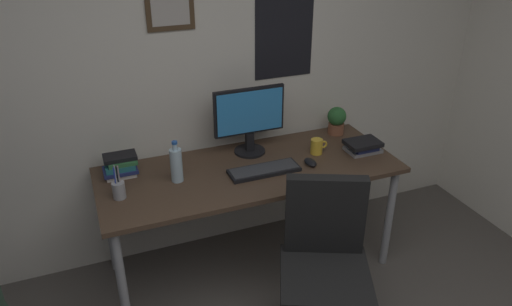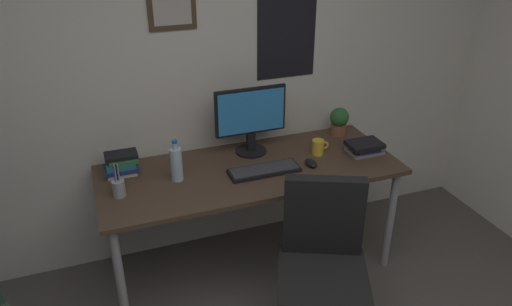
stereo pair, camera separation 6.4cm
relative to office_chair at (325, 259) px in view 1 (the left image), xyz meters
The scene contains 12 objects.
wall_back 1.42m from the office_chair, 107.78° to the left, with size 4.40×0.10×2.60m.
desk 0.72m from the office_chair, 102.65° to the left, with size 1.83×0.72×0.75m.
office_chair is the anchor object (origin of this frame).
monitor 1.01m from the office_chair, 95.08° to the left, with size 0.46×0.20×0.43m.
keyboard 0.66m from the office_chair, 98.71° to the left, with size 0.43×0.15×0.03m.
computer_mouse 0.67m from the office_chair, 70.74° to the left, with size 0.06×0.11×0.04m.
water_bottle 0.98m from the office_chair, 130.55° to the left, with size 0.07×0.07×0.25m.
coffee_mug_near 0.83m from the office_chair, 66.17° to the left, with size 0.12×0.08×0.10m.
potted_plant 1.16m from the office_chair, 58.13° to the left, with size 0.13×0.13×0.19m.
pen_cup 1.17m from the office_chair, 145.92° to the left, with size 0.07×0.07×0.20m.
book_stack_left 1.30m from the office_chair, 134.82° to the left, with size 0.20×0.18×0.12m.
book_stack_right 0.91m from the office_chair, 46.01° to the left, with size 0.24×0.17×0.08m.
Camera 1 is at (-0.71, -0.71, 2.17)m, focal length 33.97 mm.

